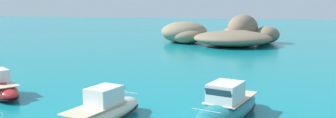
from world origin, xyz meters
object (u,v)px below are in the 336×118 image
islet_large (239,35)px  motorboat_cream (101,112)px  motorboat_teal (227,107)px  islet_small (184,33)px

islet_large → motorboat_cream: 50.86m
motorboat_teal → motorboat_cream: bearing=-159.3°
motorboat_teal → islet_small: bearing=106.7°
islet_small → motorboat_teal: (14.63, -48.66, -1.08)m
islet_large → motorboat_cream: size_ratio=2.31×
islet_small → motorboat_cream: size_ratio=1.59×
islet_large → islet_small: size_ratio=1.45×
islet_large → islet_small: bearing=174.6°
islet_large → motorboat_teal: 47.65m
islet_large → motorboat_teal: size_ratio=2.07×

